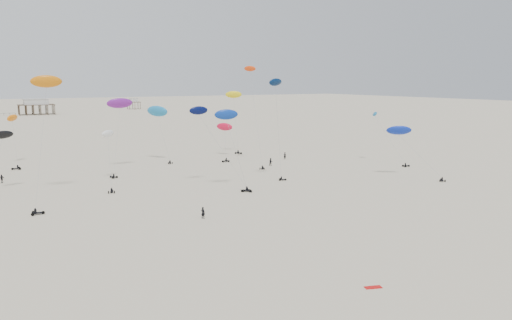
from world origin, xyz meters
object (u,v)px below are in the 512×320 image
rig_0 (211,131)px  rig_2 (0,145)px  pavilion_main (36,108)px  spectator_0 (203,218)px  pavilion_small (134,104)px

rig_0 → rig_2: size_ratio=1.56×
pavilion_main → rig_2: bearing=-97.4°
pavilion_main → spectator_0: size_ratio=9.64×
rig_2 → spectator_0: rig_2 is taller
pavilion_main → rig_2: size_ratio=1.76×
pavilion_main → rig_2: (-30.15, -232.89, 4.86)m
rig_0 → spectator_0: (-11.22, -21.36, -11.31)m
rig_2 → spectator_0: (26.09, -37.24, -9.09)m
spectator_0 → rig_2: bearing=0.6°
spectator_0 → pavilion_small: bearing=-48.3°
spectator_0 → rig_0: bearing=-62.1°
rig_0 → rig_2: (-37.31, 15.88, -2.22)m
rig_0 → pavilion_small: bearing=-121.7°
pavilion_small → rig_0: bearing=-102.7°
rig_2 → pavilion_small: bearing=-150.4°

